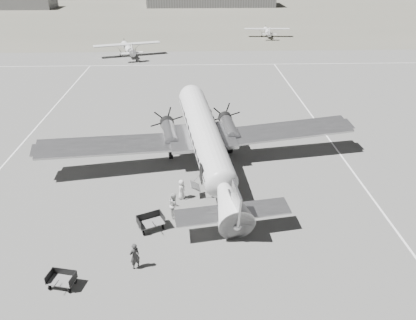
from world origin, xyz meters
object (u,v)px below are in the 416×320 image
Objects in this scene: light_plane_right at (267,32)px; ramp_agent at (174,205)px; light_plane_left at (128,49)px; ground_crew at (135,256)px; dc3_airliner at (207,144)px; baggage_cart_near at (151,222)px; shed_secondary at (25,2)px; baggage_cart_far at (62,280)px; passenger at (181,189)px.

light_plane_right reaches higher than ramp_agent.
light_plane_left reaches higher than ground_crew.
ramp_agent is at bearing -121.60° from dc3_airliner.
light_plane_left is (-12.36, 42.59, -1.43)m from dc3_airliner.
light_plane_left reaches higher than baggage_cart_near.
ground_crew is (50.09, -122.52, -1.13)m from shed_secondary.
light_plane_left is at bearing 106.77° from baggage_cart_far.
light_plane_left reaches higher than light_plane_right.
ground_crew is (-4.60, -11.36, -1.78)m from dc3_airliner.
ground_crew is at bearing -67.76° from shed_secondary.
light_plane_right is at bearing -141.90° from ground_crew.
dc3_airliner reaches higher than baggage_cart_near.
shed_secondary is at bearing 44.03° from passenger.
dc3_airliner reaches higher than passenger.
dc3_airliner is at bearing -91.48° from light_plane_left.
ramp_agent is (-17.49, -65.69, -0.07)m from light_plane_right.
baggage_cart_far is 0.89× the size of ground_crew.
shed_secondary reaches higher than baggage_cart_far.
baggage_cart_far is 10.88m from passenger.
light_plane_left is at bearing 74.75° from baggage_cart_near.
light_plane_left is 6.25× the size of ramp_agent.
dc3_airliner is at bearing -8.17° from passenger.
shed_secondary reaches higher than light_plane_right.
baggage_cart_far is at bearing -105.96° from light_plane_right.
shed_secondary is 80.60m from light_plane_left.
light_plane_left is 6.75× the size of ground_crew.
ramp_agent reaches higher than passenger.
light_plane_right is 6.29× the size of baggage_cart_far.
baggage_cart_near is 1.16× the size of passenger.
passenger is (1.96, 3.71, 0.27)m from baggage_cart_near.
dc3_airliner reaches higher than baggage_cart_far.
shed_secondary is 0.65× the size of dc3_airliner.
light_plane_right is 5.18× the size of ramp_agent.
baggage_cart_near is at bearing 61.43° from baggage_cart_far.
passenger is at bearing -24.62° from ramp_agent.
baggage_cart_near is (8.35, -50.22, -0.71)m from light_plane_left.
shed_secondary is at bearing 88.41° from baggage_cart_near.
ramp_agent is 2.35m from passenger.
dc3_airliner is at bearing -148.49° from ground_crew.
passenger is at bearing -103.00° from light_plane_right.
passenger is at bearing -145.34° from ground_crew.
passenger reaches higher than baggage_cart_far.
shed_secondary is 126.56m from passenger.
ramp_agent is (52.19, -117.39, -1.06)m from shed_secondary.
shed_secondary is 11.67× the size of baggage_cart_far.
light_plane_left is at bearing -58.32° from shed_secondary.
baggage_cart_near is 2.11m from ramp_agent.
ramp_agent is at bearing -96.25° from light_plane_left.
passenger is (52.64, -115.09, -1.22)m from shed_secondary.
ramp_agent is at bearing 18.49° from baggage_cart_near.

